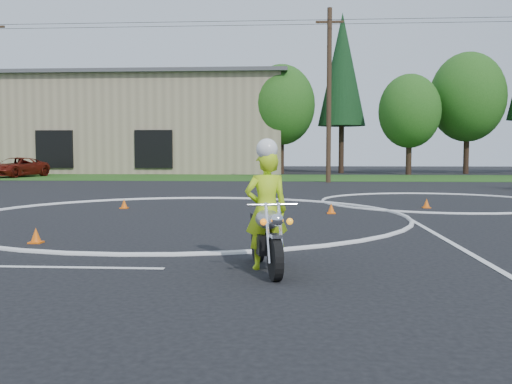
{
  "coord_description": "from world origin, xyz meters",
  "views": [
    {
      "loc": [
        2.93,
        -12.37,
        1.76
      ],
      "look_at": [
        2.32,
        -2.99,
        1.1
      ],
      "focal_mm": 40.0,
      "sensor_mm": 36.0,
      "label": 1
    }
  ],
  "objects": [
    {
      "name": "course_markings",
      "position": [
        2.17,
        4.35,
        0.01
      ],
      "size": [
        19.05,
        19.05,
        0.12
      ],
      "color": "silver",
      "rests_on": "ground"
    },
    {
      "name": "pickup_grp",
      "position": [
        -16.56,
        26.65,
        0.69
      ],
      "size": [
        3.36,
        5.38,
        1.39
      ],
      "rotation": [
        0.0,
        0.0,
        -0.23
      ],
      "color": "#59110A",
      "rests_on": "ground"
    },
    {
      "name": "warehouse",
      "position": [
        -18.0,
        39.99,
        4.16
      ],
      "size": [
        41.0,
        17.0,
        8.3
      ],
      "color": "tan",
      "rests_on": "ground"
    },
    {
      "name": "treeline",
      "position": [
        14.78,
        34.61,
        6.62
      ],
      "size": [
        38.2,
        8.1,
        14.52
      ],
      "color": "#382619",
      "rests_on": "ground"
    },
    {
      "name": "utility_poles",
      "position": [
        5.0,
        21.0,
        5.2
      ],
      "size": [
        41.6,
        1.12,
        10.0
      ],
      "color": "#473321",
      "rests_on": "ground"
    },
    {
      "name": "ground",
      "position": [
        0.0,
        0.0,
        0.0
      ],
      "size": [
        120.0,
        120.0,
        0.0
      ],
      "primitive_type": "plane",
      "color": "black",
      "rests_on": "ground"
    },
    {
      "name": "primary_motorcycle",
      "position": [
        2.55,
        -4.02,
        0.51
      ],
      "size": [
        0.74,
        1.98,
        1.06
      ],
      "rotation": [
        0.0,
        0.0,
        0.23
      ],
      "color": "black",
      "rests_on": "ground"
    },
    {
      "name": "rider_primary_grp",
      "position": [
        2.54,
        -3.89,
        0.95
      ],
      "size": [
        0.73,
        0.56,
        1.96
      ],
      "rotation": [
        0.0,
        0.0,
        0.23
      ],
      "color": "#B9E818",
      "rests_on": "ground"
    },
    {
      "name": "traffic_cones",
      "position": [
        4.18,
        4.09,
        0.14
      ],
      "size": [
        16.64,
        9.29,
        0.3
      ],
      "color": "#FF650D",
      "rests_on": "ground"
    },
    {
      "name": "grass_strip",
      "position": [
        0.0,
        27.0,
        0.01
      ],
      "size": [
        120.0,
        10.0,
        0.02
      ],
      "primitive_type": "cube",
      "color": "#1E4714",
      "rests_on": "ground"
    }
  ]
}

